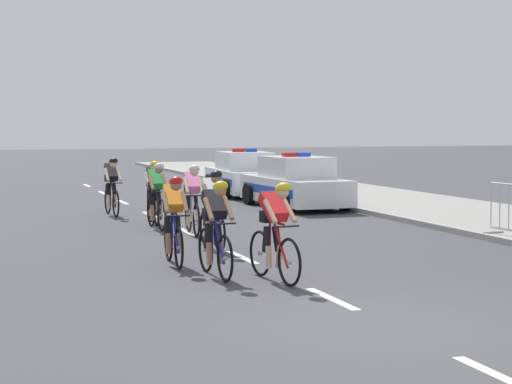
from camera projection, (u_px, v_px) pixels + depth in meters
name	position (u px, v px, depth m)	size (l,w,h in m)	color
ground_plane	(395.00, 328.00, 10.27)	(160.00, 160.00, 0.00)	#424247
sidewalk_slab	(406.00, 204.00, 25.97)	(4.65, 60.00, 0.12)	gray
kerb_edge	(337.00, 206.00, 25.25)	(0.16, 60.00, 0.13)	#9E9E99
lane_markings_centre	(167.00, 222.00, 21.43)	(0.14, 29.60, 0.01)	white
cyclist_lead	(275.00, 230.00, 13.27)	(0.45, 1.72, 1.56)	black
cyclist_second	(215.00, 227.00, 13.64)	(0.42, 1.72, 1.56)	black
cyclist_third	(174.00, 219.00, 14.81)	(0.43, 1.72, 1.56)	black
cyclist_fourth	(212.00, 209.00, 16.71)	(0.42, 1.72, 1.56)	black
cyclist_fifth	(192.00, 199.00, 18.99)	(0.44, 1.72, 1.56)	black
cyclist_sixth	(156.00, 195.00, 20.04)	(0.42, 1.72, 1.56)	black
cyclist_seventh	(154.00, 191.00, 21.08)	(0.44, 1.72, 1.56)	black
cyclist_eighth	(112.00, 186.00, 23.03)	(0.43, 1.72, 1.56)	black
police_car_nearest	(295.00, 184.00, 25.24)	(2.14, 4.47, 1.59)	white
police_car_second	(244.00, 175.00, 29.74)	(2.20, 4.50, 1.59)	silver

